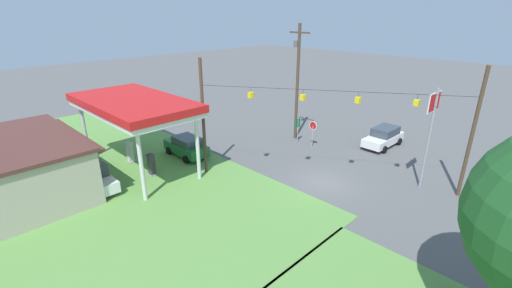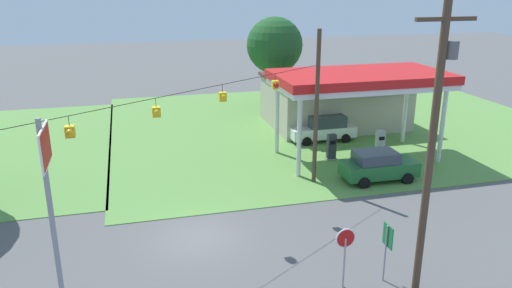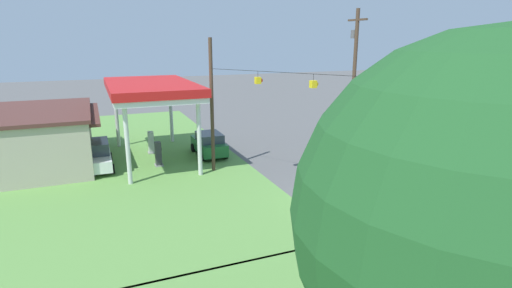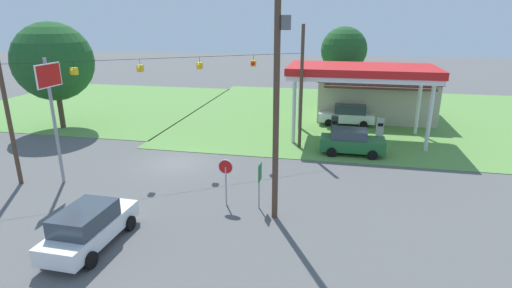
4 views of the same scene
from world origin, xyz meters
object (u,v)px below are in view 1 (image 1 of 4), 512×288
at_px(gas_station_canopy, 133,105).
at_px(fuel_pump_near, 151,165).
at_px(stop_sign_overhead, 432,119).
at_px(car_on_crossroad, 384,137).
at_px(route_sign, 298,125).
at_px(utility_pole_main, 297,77).
at_px(fuel_pump_far, 130,153).
at_px(stop_sign_roadside, 313,129).
at_px(car_at_pumps_rear, 92,176).
at_px(car_at_pumps_front, 186,146).
at_px(gas_station_store, 14,169).

bearing_deg(gas_station_canopy, fuel_pump_near, -179.95).
bearing_deg(stop_sign_overhead, car_on_crossroad, -46.28).
xyz_separation_m(route_sign, utility_pole_main, (0.94, -0.81, 4.34)).
relative_size(fuel_pump_far, stop_sign_roadside, 0.70).
height_order(fuel_pump_near, fuel_pump_far, same).
bearing_deg(fuel_pump_near, utility_pole_main, -99.94).
distance_m(fuel_pump_far, car_at_pumps_rear, 4.74).
height_order(fuel_pump_near, car_at_pumps_front, car_at_pumps_front).
relative_size(fuel_pump_far, car_on_crossroad, 0.36).
height_order(fuel_pump_far, utility_pole_main, utility_pole_main).
distance_m(car_on_crossroad, utility_pole_main, 9.80).
bearing_deg(gas_station_store, stop_sign_overhead, -132.55).
height_order(stop_sign_roadside, route_sign, stop_sign_roadside).
bearing_deg(car_at_pumps_rear, route_sign, 75.82).
relative_size(gas_station_canopy, car_at_pumps_front, 2.49).
relative_size(gas_station_store, fuel_pump_near, 6.09).
distance_m(gas_station_store, fuel_pump_near, 8.81).
height_order(car_at_pumps_front, car_at_pumps_rear, car_at_pumps_rear).
bearing_deg(stop_sign_overhead, route_sign, -4.37).
height_order(gas_station_canopy, gas_station_store, gas_station_canopy).
height_order(fuel_pump_far, car_on_crossroad, car_on_crossroad).
bearing_deg(gas_station_store, utility_pole_main, -105.18).
bearing_deg(route_sign, utility_pole_main, -40.75).
xyz_separation_m(fuel_pump_near, stop_sign_overhead, (-15.36, -12.61, 4.26)).
height_order(car_on_crossroad, stop_sign_overhead, stop_sign_overhead).
relative_size(car_on_crossroad, stop_sign_overhead, 0.67).
bearing_deg(utility_pole_main, gas_station_canopy, 73.41).
bearing_deg(stop_sign_overhead, car_at_pumps_rear, 45.42).
bearing_deg(stop_sign_overhead, stop_sign_roadside, -5.14).
bearing_deg(stop_sign_overhead, gas_station_canopy, 36.38).
bearing_deg(stop_sign_roadside, fuel_pump_far, -122.83).
bearing_deg(gas_station_store, car_at_pumps_rear, -122.27).
distance_m(fuel_pump_far, route_sign, 15.24).
bearing_deg(fuel_pump_far, stop_sign_overhead, -146.25).
bearing_deg(fuel_pump_far, route_sign, -117.28).
distance_m(car_at_pumps_rear, stop_sign_overhead, 23.76).
xyz_separation_m(fuel_pump_far, car_at_pumps_rear, (-2.46, 4.05, 0.14)).
distance_m(gas_station_canopy, car_at_pumps_rear, 5.91).
bearing_deg(gas_station_canopy, route_sign, -111.09).
distance_m(gas_station_canopy, car_at_pumps_front, 5.92).
height_order(gas_station_store, fuel_pump_near, gas_station_store).
height_order(gas_station_store, route_sign, gas_station_store).
bearing_deg(gas_station_canopy, stop_sign_overhead, -143.62).
height_order(fuel_pump_far, car_at_pumps_rear, car_at_pumps_rear).
distance_m(gas_station_store, utility_pole_main, 23.48).
height_order(fuel_pump_near, utility_pole_main, utility_pole_main).
relative_size(car_on_crossroad, utility_pole_main, 0.44).
relative_size(car_at_pumps_rear, car_on_crossroad, 1.01).
bearing_deg(route_sign, car_at_pumps_rear, 75.59).
distance_m(car_at_pumps_front, stop_sign_overhead, 19.14).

